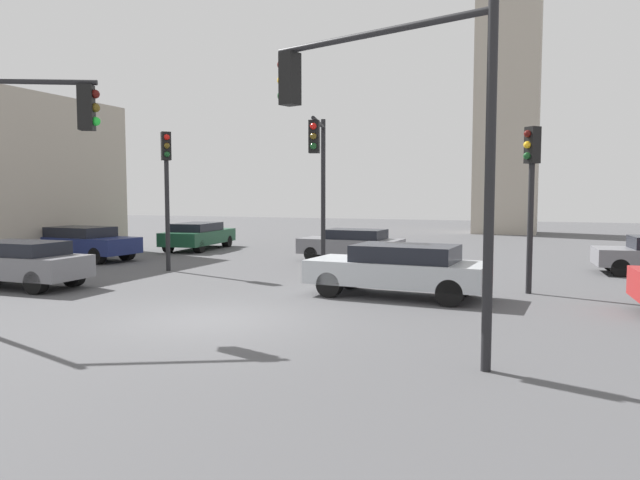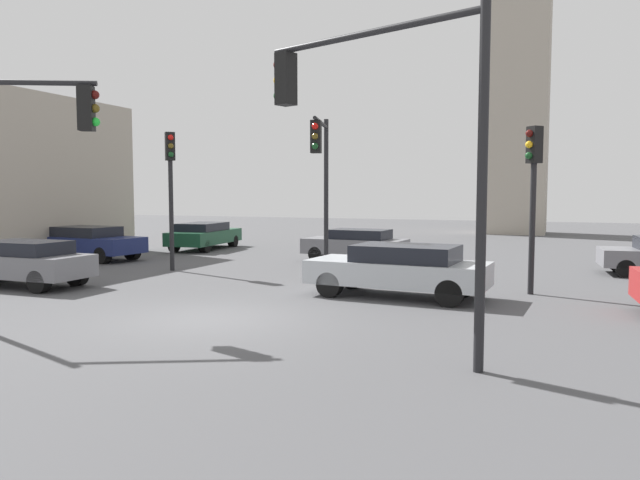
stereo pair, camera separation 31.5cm
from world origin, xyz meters
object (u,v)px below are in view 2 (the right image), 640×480
traffic_light_0 (321,164)px  car_6 (204,235)px  car_2 (89,242)px  car_4 (356,244)px  car_1 (21,262)px  traffic_light_4 (171,174)px  car_5 (399,269)px  traffic_light_1 (533,177)px  traffic_light_3 (377,113)px  traffic_light_2 (11,143)px

traffic_light_0 → car_6: (-9.18, 7.07, -3.04)m
car_2 → car_4: car_2 is taller
car_1 → traffic_light_4: bearing=-112.5°
traffic_light_0 → traffic_light_4: bearing=-99.8°
traffic_light_0 → car_5: 5.28m
car_5 → traffic_light_0: bearing=-35.6°
traffic_light_0 → car_1: size_ratio=1.22×
traffic_light_1 → car_2: size_ratio=0.97×
car_2 → car_6: 6.17m
traffic_light_3 → car_5: (-1.01, 5.56, -3.41)m
traffic_light_2 → car_2: 12.35m
traffic_light_2 → car_6: bearing=81.9°
traffic_light_3 → car_1: size_ratio=1.31×
traffic_light_1 → car_2: (-17.64, 2.11, -2.48)m
traffic_light_4 → car_2: size_ratio=1.05×
traffic_light_4 → car_2: 6.21m
car_2 → car_5: size_ratio=0.97×
traffic_light_1 → traffic_light_2: 13.09m
traffic_light_0 → traffic_light_2: 9.41m
car_1 → car_4: (7.11, 10.21, -0.04)m
traffic_light_3 → car_1: traffic_light_3 is taller
traffic_light_4 → car_4: (5.20, 5.36, -2.77)m
traffic_light_0 → car_2: bearing=-110.2°
car_2 → traffic_light_3: bearing=-27.0°
traffic_light_3 → car_6: traffic_light_3 is taller
traffic_light_0 → car_1: traffic_light_0 is taller
car_1 → car_2: size_ratio=0.93×
traffic_light_2 → car_5: size_ratio=1.12×
traffic_light_1 → car_5: traffic_light_1 is taller
car_6 → traffic_light_0: bearing=-133.9°
car_5 → traffic_light_1: bearing=-147.5°
car_4 → car_5: bearing=119.4°
traffic_light_1 → traffic_light_2: traffic_light_2 is taller
traffic_light_0 → traffic_light_3: (4.39, -8.30, 0.42)m
traffic_light_2 → traffic_light_4: (-1.64, 8.08, -0.45)m
traffic_light_2 → car_2: size_ratio=1.16×
traffic_light_2 → car_6: size_ratio=1.11×
traffic_light_0 → car_2: (-11.01, 1.18, -3.00)m
traffic_light_4 → car_4: size_ratio=1.16×
traffic_light_0 → car_2: traffic_light_0 is taller
car_4 → car_6: (-8.72, 2.12, 0.01)m
traffic_light_3 → car_1: 12.81m
traffic_light_2 → car_1: (-3.54, 3.24, -3.17)m
traffic_light_0 → traffic_light_2: size_ratio=0.97×
traffic_light_0 → traffic_light_4: size_ratio=1.08×
traffic_light_0 → car_5: size_ratio=1.09×
traffic_light_2 → car_5: traffic_light_2 is taller
traffic_light_4 → car_4: traffic_light_4 is taller
car_2 → traffic_light_2: bearing=-49.5°
traffic_light_4 → car_1: bearing=-66.1°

